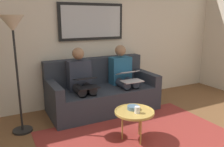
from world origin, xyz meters
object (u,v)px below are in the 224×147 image
cup (137,110)px  laptop_silver (130,76)px  person_left (123,75)px  couch (101,92)px  framed_mirror (92,22)px  laptop_black (86,82)px  person_right (81,80)px  coffee_table (134,112)px  bowl (133,108)px  standing_lamp (14,37)px

cup → laptop_silver: (-0.49, -0.99, 0.17)m
cup → person_left: person_left is taller
couch → framed_mirror: 1.30m
cup → laptop_black: 1.04m
cup → person_right: person_right is taller
coffee_table → bowl: bearing=-104.4°
framed_mirror → person_right: bearing=48.5°
framed_mirror → standing_lamp: bearing=25.1°
laptop_silver → laptop_black: laptop_silver is taller
cup → couch: bearing=-93.6°
person_left → person_right: same height
coffee_table → cup: size_ratio=5.89×
cup → person_left: size_ratio=0.08×
person_left → laptop_silver: 0.23m
coffee_table → laptop_black: bearing=-70.0°
laptop_silver → laptop_black: 0.81m
standing_lamp → laptop_silver: bearing=178.9°
couch → cup: 1.30m
couch → framed_mirror: framed_mirror is taller
coffee_table → framed_mirror: bearing=-92.7°
coffee_table → person_left: size_ratio=0.47×
framed_mirror → coffee_table: bearing=87.3°
bowl → person_right: bearing=-72.5°
cup → person_left: bearing=-111.7°
person_right → laptop_black: size_ratio=3.36×
coffee_table → cup: 0.09m
laptop_black → standing_lamp: bearing=-2.9°
person_left → framed_mirror: bearing=-48.5°
framed_mirror → laptop_black: framed_mirror is taller
person_right → framed_mirror: bearing=-131.5°
cup → bowl: (-0.02, -0.13, -0.02)m
couch → coffee_table: size_ratio=3.57×
bowl → laptop_black: laptop_black is taller
bowl → person_left: person_left is taller
person_left → bowl: bearing=66.9°
cup → laptop_silver: bearing=-116.2°
couch → person_left: (-0.40, 0.07, 0.30)m
laptop_silver → person_right: (0.81, -0.23, -0.02)m
cup → laptop_black: bearing=-71.6°
coffee_table → laptop_silver: laptop_silver is taller
laptop_silver → standing_lamp: 1.95m
cup → laptop_black: size_ratio=0.26×
couch → laptop_silver: size_ratio=4.96×
coffee_table → laptop_black: size_ratio=1.56×
framed_mirror → laptop_black: bearing=60.2°
laptop_silver → person_right: person_right is taller
cup → standing_lamp: bearing=-37.8°
framed_mirror → standing_lamp: size_ratio=0.75×
person_right → laptop_black: (-0.00, 0.25, 0.02)m
person_left → standing_lamp: bearing=6.3°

